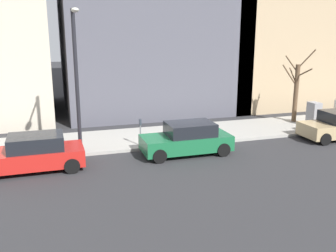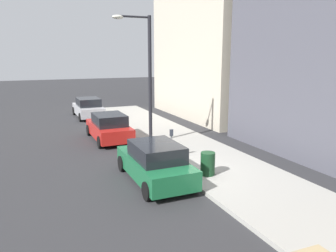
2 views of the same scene
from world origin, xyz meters
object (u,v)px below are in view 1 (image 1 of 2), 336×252
(utility_box, at_px, (314,114))
(parked_car_red, at_px, (33,154))
(parking_meter, at_px, (140,129))
(bare_tree, at_px, (296,90))
(trash_bin, at_px, (184,131))
(streetlamp, at_px, (76,70))
(parked_car_green, at_px, (187,139))

(utility_box, bearing_deg, parked_car_red, 98.95)
(parking_meter, bearing_deg, parked_car_red, 108.30)
(parking_meter, distance_m, utility_box, 10.91)
(parking_meter, bearing_deg, bare_tree, -78.39)
(trash_bin, bearing_deg, bare_tree, -78.01)
(streetlamp, xyz_separation_m, bare_tree, (2.31, -13.36, -1.88))
(utility_box, bearing_deg, streetlamp, 94.22)
(parked_car_green, bearing_deg, bare_tree, -66.78)
(trash_bin, bearing_deg, streetlamp, 96.55)
(streetlamp, xyz_separation_m, trash_bin, (0.62, -5.38, -3.42))
(parked_car_green, xyz_separation_m, parked_car_red, (-0.12, 6.87, 0.00))
(bare_tree, bearing_deg, parking_meter, 101.61)
(streetlamp, height_order, trash_bin, streetlamp)
(parked_car_red, relative_size, parking_meter, 3.12)
(parked_car_green, relative_size, utility_box, 2.94)
(utility_box, bearing_deg, trash_bin, 92.72)
(parking_meter, bearing_deg, utility_box, -85.53)
(parked_car_red, xyz_separation_m, trash_bin, (2.10, -7.43, -0.14))
(parking_meter, xyz_separation_m, trash_bin, (0.45, -2.45, -0.38))
(parking_meter, relative_size, bare_tree, 0.30)
(parking_meter, relative_size, streetlamp, 0.21)
(parked_car_red, xyz_separation_m, bare_tree, (3.79, -15.41, 1.40))
(utility_box, xyz_separation_m, bare_tree, (1.30, 0.44, 1.29))
(bare_tree, bearing_deg, parked_car_red, 103.82)
(streetlamp, bearing_deg, utility_box, -85.78)
(streetlamp, distance_m, trash_bin, 6.40)
(parking_meter, xyz_separation_m, streetlamp, (-0.17, 2.92, 3.04))
(utility_box, distance_m, trash_bin, 8.44)
(parked_car_green, relative_size, parking_meter, 3.11)
(parked_car_green, distance_m, utility_box, 9.28)
(parked_car_red, distance_m, utility_box, 16.05)
(streetlamp, relative_size, bare_tree, 1.44)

